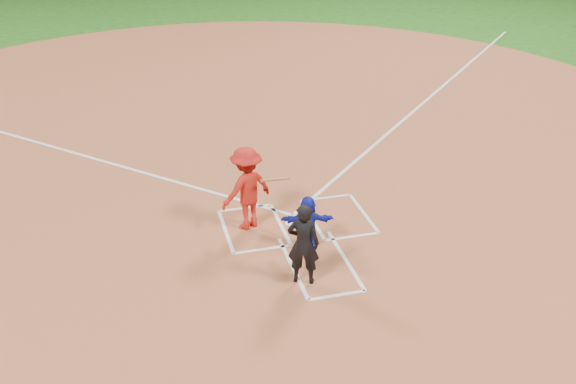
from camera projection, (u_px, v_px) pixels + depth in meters
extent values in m
plane|color=#1E5715|center=(296.00, 222.00, 14.24)|extent=(120.00, 120.00, 0.00)
cylinder|color=#9A5132|center=(243.00, 126.00, 19.38)|extent=(28.00, 28.00, 0.01)
cylinder|color=white|center=(296.00, 221.00, 14.23)|extent=(0.60, 0.60, 0.02)
imported|color=#151DAC|center=(308.00, 223.00, 13.03)|extent=(1.14, 0.56, 1.17)
imported|color=black|center=(303.00, 244.00, 11.87)|extent=(0.71, 0.60, 1.66)
cube|color=white|center=(245.00, 208.00, 14.80)|extent=(1.22, 0.08, 0.01)
cube|color=white|center=(263.00, 249.00, 13.23)|extent=(1.22, 0.08, 0.01)
cube|color=white|center=(280.00, 224.00, 14.15)|extent=(0.08, 1.83, 0.01)
cube|color=white|center=(226.00, 231.00, 13.87)|extent=(0.08, 1.83, 0.01)
cube|color=white|center=(326.00, 198.00, 15.24)|extent=(1.22, 0.08, 0.01)
cube|color=white|center=(352.00, 237.00, 13.67)|extent=(1.22, 0.08, 0.01)
cube|color=white|center=(312.00, 220.00, 14.32)|extent=(0.08, 1.83, 0.01)
cube|color=white|center=(364.00, 213.00, 14.60)|extent=(0.08, 1.83, 0.01)
cube|color=white|center=(293.00, 267.00, 12.65)|extent=(0.08, 2.20, 0.01)
cube|color=white|center=(345.00, 259.00, 12.90)|extent=(0.08, 2.20, 0.01)
cube|color=white|center=(337.00, 295.00, 11.84)|extent=(1.10, 0.08, 0.01)
cube|color=white|center=(436.00, 92.00, 22.16)|extent=(14.21, 14.21, 0.01)
imported|color=red|center=(247.00, 188.00, 13.64)|extent=(1.38, 1.12, 1.87)
cylinder|color=#A8713D|center=(276.00, 179.00, 13.55)|extent=(0.76, 0.47, 0.28)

